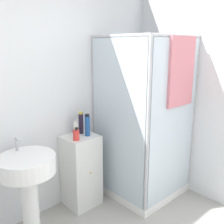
# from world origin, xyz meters

# --- Properties ---
(wall_back) EXTENTS (6.40, 0.06, 2.50)m
(wall_back) POSITION_xyz_m (0.00, 1.70, 1.25)
(wall_back) COLOR silver
(wall_back) RESTS_ON ground_plane
(shower_enclosure) EXTENTS (0.85, 0.88, 1.87)m
(shower_enclosure) POSITION_xyz_m (1.19, 1.16, 0.54)
(shower_enclosure) COLOR white
(shower_enclosure) RESTS_ON ground_plane
(vanity_cabinet) EXTENTS (0.36, 0.35, 0.82)m
(vanity_cabinet) POSITION_xyz_m (0.51, 1.50, 0.41)
(vanity_cabinet) COLOR silver
(vanity_cabinet) RESTS_ON ground_plane
(sink) EXTENTS (0.50, 0.50, 0.97)m
(sink) POSITION_xyz_m (-0.18, 1.34, 0.64)
(sink) COLOR white
(sink) RESTS_ON ground_plane
(soap_dispenser) EXTENTS (0.07, 0.07, 0.14)m
(soap_dispenser) POSITION_xyz_m (0.41, 1.43, 0.87)
(soap_dispenser) COLOR red
(soap_dispenser) RESTS_ON vanity_cabinet
(shampoo_bottle_tall_black) EXTENTS (0.05, 0.05, 0.25)m
(shampoo_bottle_tall_black) POSITION_xyz_m (0.58, 1.57, 0.93)
(shampoo_bottle_tall_black) COLOR #281E33
(shampoo_bottle_tall_black) RESTS_ON vanity_cabinet
(shampoo_bottle_blue) EXTENTS (0.06, 0.06, 0.24)m
(shampoo_bottle_blue) POSITION_xyz_m (0.58, 1.45, 0.93)
(shampoo_bottle_blue) COLOR #1E4C93
(shampoo_bottle_blue) RESTS_ON vanity_cabinet
(lotion_bottle_white) EXTENTS (0.05, 0.05, 0.18)m
(lotion_bottle_white) POSITION_xyz_m (0.51, 1.56, 0.89)
(lotion_bottle_white) COLOR white
(lotion_bottle_white) RESTS_ON vanity_cabinet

